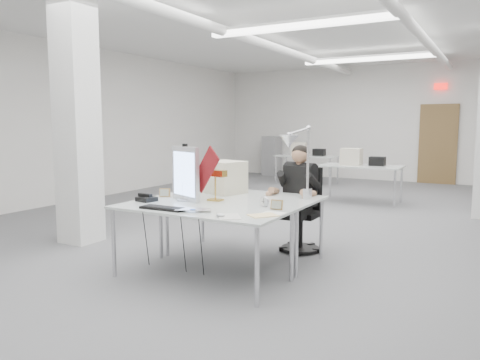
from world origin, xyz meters
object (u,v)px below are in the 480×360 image
at_px(monitor, 185,174).
at_px(architect_lamp, 300,159).
at_px(laptop, 193,211).
at_px(office_chair, 301,206).
at_px(desk_phone, 147,199).
at_px(beige_monitor, 225,177).
at_px(bankers_lamp, 215,186).
at_px(seated_person, 300,181).
at_px(desk_main, 201,208).

distance_m(monitor, architect_lamp, 1.26).
bearing_deg(laptop, office_chair, 50.41).
height_order(laptop, desk_phone, desk_phone).
height_order(monitor, beige_monitor, monitor).
distance_m(desk_phone, architect_lamp, 1.72).
height_order(office_chair, laptop, office_chair).
bearing_deg(architect_lamp, beige_monitor, 173.47).
xyz_separation_m(laptop, bankers_lamp, (-0.18, 0.70, 0.14)).
xyz_separation_m(bankers_lamp, desk_phone, (-0.64, -0.40, -0.13)).
relative_size(desk_phone, architect_lamp, 0.20).
xyz_separation_m(laptop, desk_phone, (-0.82, 0.29, 0.01)).
bearing_deg(seated_person, desk_phone, -115.14).
distance_m(desk_main, seated_person, 1.53).
distance_m(office_chair, desk_phone, 1.93).
relative_size(monitor, architect_lamp, 0.64).
relative_size(monitor, laptop, 1.73).
bearing_deg(office_chair, bankers_lamp, -103.18).
bearing_deg(desk_main, seated_person, 70.92).
xyz_separation_m(desk_main, seated_person, (0.50, 1.44, 0.16)).
bearing_deg(laptop, beige_monitor, 80.35).
xyz_separation_m(seated_person, beige_monitor, (-0.78, -0.49, 0.05)).
distance_m(desk_main, beige_monitor, 1.01).
bearing_deg(beige_monitor, desk_phone, -98.91).
relative_size(seated_person, architect_lamp, 0.92).
distance_m(seated_person, beige_monitor, 0.92).
distance_m(laptop, desk_phone, 0.87).
relative_size(monitor, bankers_lamp, 1.89).
relative_size(laptop, bankers_lamp, 1.09).
height_order(office_chair, architect_lamp, architect_lamp).
relative_size(desk_main, laptop, 5.22).
relative_size(desk_main, architect_lamp, 1.93).
distance_m(office_chair, beige_monitor, 1.02).
distance_m(desk_main, bankers_lamp, 0.46).
bearing_deg(desk_main, bankers_lamp, 102.17).
xyz_separation_m(bankers_lamp, architect_lamp, (0.85, 0.34, 0.31)).
height_order(monitor, architect_lamp, architect_lamp).
bearing_deg(laptop, desk_main, 81.10).
distance_m(bankers_lamp, architect_lamp, 0.97).
bearing_deg(architect_lamp, monitor, -153.11).
height_order(monitor, bankers_lamp, monitor).
xyz_separation_m(office_chair, beige_monitor, (-0.78, -0.54, 0.38)).
bearing_deg(bankers_lamp, laptop, -66.78).
relative_size(bankers_lamp, architect_lamp, 0.34).
distance_m(desk_main, desk_phone, 0.73).
height_order(seated_person, monitor, monitor).
bearing_deg(bankers_lamp, desk_phone, -138.90).
height_order(seated_person, architect_lamp, architect_lamp).
relative_size(office_chair, desk_phone, 6.06).
relative_size(desk_phone, beige_monitor, 0.46).
relative_size(desk_main, beige_monitor, 4.34).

